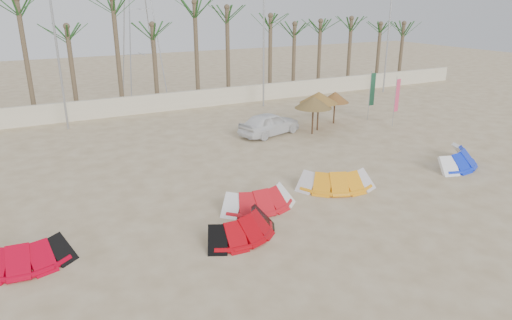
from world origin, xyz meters
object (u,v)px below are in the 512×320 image
kite_red_mid (239,224)px  car (269,124)px  kite_red_left (19,252)px  kite_blue (451,156)px  parasol_right (335,97)px  parasol_mid (319,98)px  parasol_left (313,102)px  kite_orange (332,178)px  kite_red_right (256,197)px

kite_red_mid → car: bearing=55.9°
kite_red_left → kite_blue: (19.13, 0.15, 0.00)m
parasol_right → parasol_mid: bearing=-155.5°
parasol_left → car: (-2.39, 1.05, -1.26)m
kite_blue → parasol_left: 8.36m
kite_red_left → parasol_right: parasol_right is taller
car → kite_red_mid: bearing=130.7°
kite_blue → parasol_mid: (-2.24, 8.21, 1.64)m
parasol_left → car: 2.89m
kite_red_left → parasol_mid: parasol_mid is taller
parasol_mid → car: 3.48m
kite_red_left → kite_orange: same height
parasol_right → kite_red_left: bearing=-153.8°
kite_red_right → parasol_left: parasol_left is taller
kite_red_right → parasol_right: parasol_right is taller
kite_red_right → car: car is taller
parasol_mid → parasol_right: parasol_mid is taller
kite_red_mid → car: car is taller
parasol_right → kite_orange: bearing=-127.4°
kite_blue → parasol_right: parasol_right is taller
parasol_mid → parasol_right: bearing=24.5°
parasol_mid → kite_blue: bearing=-74.8°
kite_blue → car: (-5.40, 8.70, 0.27)m
parasol_mid → parasol_left: bearing=-143.9°
kite_red_right → kite_blue: same height
parasol_left → parasol_right: 3.05m
kite_blue → parasol_right: bearing=92.1°
kite_red_left → car: car is taller
kite_orange → car: size_ratio=0.90×
kite_red_left → parasol_mid: bearing=26.4°
parasol_right → car: (-5.07, -0.39, -1.06)m
kite_orange → car: car is taller
parasol_left → parasol_right: size_ratio=1.09×
kite_red_mid → kite_red_left: bearing=167.6°
kite_red_right → kite_orange: size_ratio=0.83×
kite_red_mid → kite_blue: (12.39, 1.64, 0.00)m
kite_red_left → car: size_ratio=0.77×
kite_orange → parasol_mid: 9.34m
kite_orange → parasol_left: 8.45m
kite_red_mid → kite_red_right: bearing=48.6°
kite_red_mid → parasol_right: 16.19m
car → parasol_right: bearing=-100.8°
parasol_left → kite_orange: bearing=-118.6°
kite_red_mid → kite_orange: bearing=20.3°
kite_red_mid → parasol_right: (12.06, 10.72, 1.34)m
kite_orange → car: bearing=79.2°
kite_red_left → parasol_mid: (16.89, 8.37, 1.64)m
kite_orange → kite_blue: 7.01m
kite_red_right → parasol_left: size_ratio=1.32×
car → kite_red_left: bearing=107.6°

